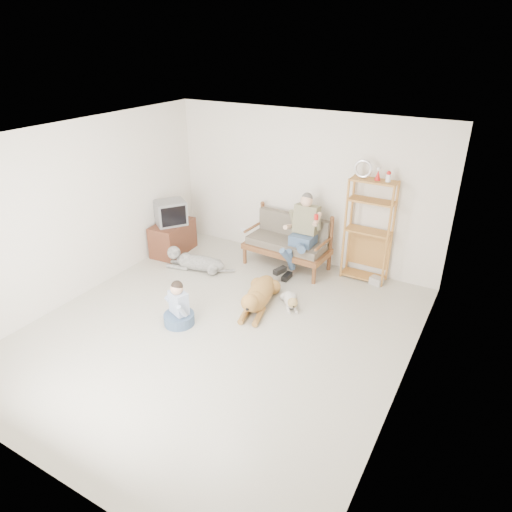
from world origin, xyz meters
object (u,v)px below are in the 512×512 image
Objects in this scene: etagere at (368,230)px; tv_stand at (173,238)px; loveseat at (289,240)px; golden_retriever at (258,296)px.

etagere is 2.18× the size of tv_stand.
loveseat is 1.05× the size of golden_retriever.
golden_retriever is at bearing -24.80° from tv_stand.
etagere reaches higher than golden_retriever.
etagere is at bearing 8.51° from tv_stand.
loveseat reaches higher than golden_retriever.
etagere is 2.15m from golden_retriever.
tv_stand is 0.64× the size of golden_retriever.
etagere reaches higher than tv_stand.
golden_retriever is (2.38, -0.89, -0.12)m from tv_stand.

